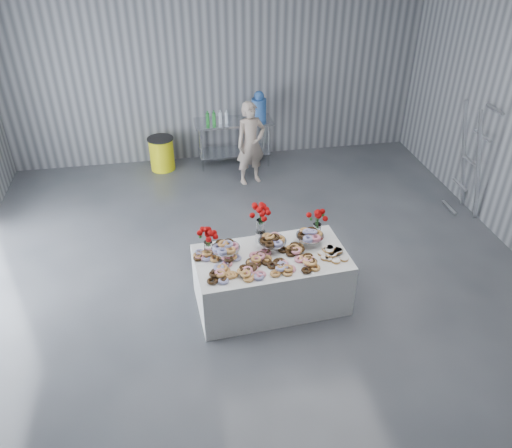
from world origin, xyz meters
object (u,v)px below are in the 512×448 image
Objects in this scene: prep_table at (234,134)px; stepladder at (471,161)px; display_table at (271,280)px; person at (251,144)px; trash_barrel at (162,154)px; water_jug at (259,107)px.

stepladder reaches higher than prep_table.
display_table is 3.40m from person.
display_table is at bearing -72.58° from trash_barrel.
prep_table is at bearing 87.27° from person.
person is 0.80× the size of stepladder.
prep_table is 0.78× the size of stepladder.
trash_barrel is at bearing -180.00° from prep_table.
prep_table is 2.71× the size of water_jug.
water_jug reaches higher than trash_barrel.
prep_table reaches higher than display_table.
prep_table is 0.86m from person.
person is 1.87m from trash_barrel.
trash_barrel is at bearing 136.73° from person.
water_jug is (0.50, -0.00, 0.53)m from prep_table.
prep_table reaches higher than trash_barrel.
prep_table is at bearing 180.00° from water_jug.
water_jug reaches higher than prep_table.
trash_barrel is (-1.31, 4.18, -0.05)m from display_table.
trash_barrel is (-1.92, 0.00, -0.82)m from water_jug.
stepladder is at bearing -44.02° from person.
water_jug reaches higher than display_table.
water_jug is 0.36× the size of person.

